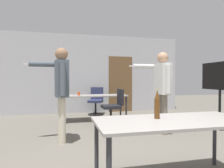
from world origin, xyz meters
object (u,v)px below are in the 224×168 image
Objects in this scene: person_right_polo at (61,85)px; office_chair_mid_tucked at (114,108)px; person_left_plaid at (162,84)px; tv_screen at (220,85)px; drink_cup at (79,94)px; office_chair_side_rolled at (96,102)px; beer_bottle at (157,105)px.

person_right_polo is 1.91m from office_chair_mid_tucked.
person_right_polo is 1.91× the size of office_chair_mid_tucked.
person_right_polo is at bearing 92.04° from person_left_plaid.
drink_cup is (-3.36, 1.52, -0.25)m from tv_screen.
tv_screen is at bearing -91.37° from person_right_polo.
office_chair_side_rolled is at bearing -27.13° from person_right_polo.
tv_screen is at bearing 37.46° from beer_bottle.
beer_bottle is (0.00, -4.62, 0.47)m from office_chair_side_rolled.
person_left_plaid is 2.17m from beer_bottle.
person_right_polo reaches higher than office_chair_side_rolled.
person_right_polo is 3.12m from office_chair_side_rolled.
person_left_plaid is 2.99m from office_chair_side_rolled.
tv_screen is at bearing -84.92° from person_left_plaid.
office_chair_mid_tucked reaches higher than drink_cup.
person_right_polo is 1.94× the size of office_chair_side_rolled.
beer_bottle is 3.66m from drink_cup.
tv_screen is at bearing 156.85° from office_chair_side_rolled.
office_chair_side_rolled is 2.72× the size of beer_bottle.
person_right_polo reaches higher than tv_screen.
tv_screen is 15.08× the size of drink_cup.
person_left_plaid is (2.15, 0.12, 0.01)m from person_right_polo.
tv_screen is 2.72m from office_chair_mid_tucked.
person_left_plaid reaches higher than office_chair_mid_tucked.
office_chair_mid_tucked is at bearing -110.11° from tv_screen.
office_chair_mid_tucked is at bearing -53.43° from person_right_polo.
person_left_plaid reaches higher than office_chair_side_rolled.
person_left_plaid is 16.54× the size of drink_cup.
tv_screen is 4.80× the size of beer_bottle.
person_right_polo reaches higher than office_chair_mid_tucked.
tv_screen is 3.70m from drink_cup.
person_right_polo is at bearing 121.99° from beer_bottle.
beer_bottle is at bearing -52.54° from tv_screen.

